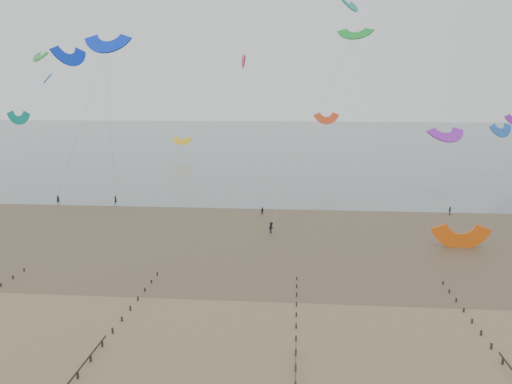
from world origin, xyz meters
TOP-DOWN VIEW (x-y plane):
  - ground at (0.00, 0.00)m, footprint 500.00×500.00m
  - sea_and_shore at (-4.08, 34.40)m, footprint 500.00×665.00m
  - kitesurfer_lead at (-34.42, 52.21)m, footprint 0.75×0.62m
  - kitesurfers at (22.17, 46.45)m, footprint 104.20×27.69m
  - grounded_kite at (28.77, 27.44)m, footprint 7.36×5.74m
  - kites_airborne at (-11.75, 87.13)m, footprint 260.51×124.60m

SIDE VIEW (x-z plane):
  - ground at x=0.00m, z-range 0.00..0.00m
  - grounded_kite at x=28.77m, z-range -2.02..2.02m
  - sea_and_shore at x=-4.08m, z-range -0.01..0.02m
  - kitesurfers at x=22.17m, z-range -0.09..1.80m
  - kitesurfer_lead at x=-34.42m, z-range 0.00..1.76m
  - kites_airborne at x=-11.75m, z-range 0.90..45.40m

